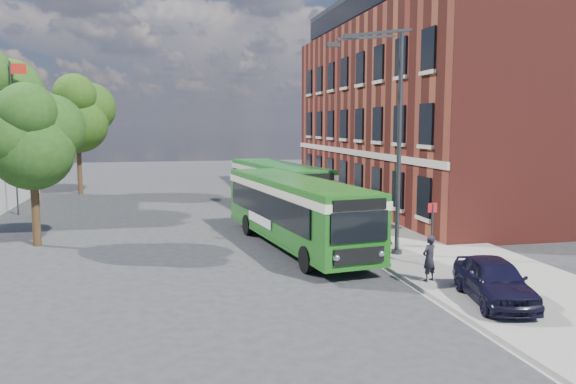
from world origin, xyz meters
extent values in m
plane|color=#2A2A2D|center=(0.00, 0.00, 0.00)|extent=(120.00, 120.00, 0.00)
cube|color=gray|center=(7.00, 8.00, 0.07)|extent=(6.00, 48.00, 0.15)
cube|color=beige|center=(3.95, 8.00, 0.01)|extent=(0.12, 48.00, 0.01)
cube|color=maroon|center=(14.00, 12.00, 6.00)|extent=(12.00, 26.00, 12.00)
cube|color=beige|center=(7.96, 12.00, 3.60)|extent=(0.12, 26.00, 0.35)
cube|color=black|center=(14.00, 12.00, 13.10)|extent=(10.80, 24.80, 2.20)
cube|color=black|center=(8.57, 12.00, 13.10)|extent=(0.08, 24.00, 1.40)
cylinder|color=#323436|center=(-12.50, 13.00, 4.50)|extent=(0.10, 0.10, 9.00)
cube|color=red|center=(-12.05, 13.00, 8.60)|extent=(0.90, 0.02, 0.60)
cylinder|color=#323436|center=(5.20, -2.00, 0.15)|extent=(0.44, 0.44, 0.30)
cylinder|color=#323436|center=(5.20, -2.00, 4.50)|extent=(0.18, 0.18, 9.00)
cube|color=#323436|center=(3.96, -2.60, 8.80)|extent=(2.58, 0.46, 0.37)
cube|color=#323436|center=(3.96, -1.40, 8.80)|extent=(2.58, 0.46, 0.37)
cube|color=#323436|center=(2.73, -3.08, 8.55)|extent=(0.55, 0.22, 0.16)
cube|color=#323436|center=(2.73, -0.92, 8.55)|extent=(0.55, 0.22, 0.16)
cylinder|color=#323436|center=(5.60, -4.20, 1.25)|extent=(0.08, 0.08, 2.50)
cube|color=red|center=(5.60, -4.20, 2.35)|extent=(0.35, 0.04, 0.35)
cube|color=#1C6018|center=(1.58, 0.84, 1.77)|extent=(4.12, 12.36, 2.45)
cube|color=#1C6018|center=(1.58, 0.84, 0.50)|extent=(4.17, 12.40, 0.14)
cube|color=black|center=(0.27, 0.96, 1.90)|extent=(1.48, 10.24, 1.10)
cube|color=black|center=(2.81, 1.31, 1.90)|extent=(1.48, 10.24, 1.10)
cube|color=#EFE6C4|center=(1.58, 0.84, 2.60)|extent=(4.19, 12.42, 0.32)
cube|color=#1C6018|center=(1.58, 0.84, 2.96)|extent=(4.01, 12.24, 0.12)
cube|color=black|center=(2.41, -5.20, 1.95)|extent=(2.14, 0.37, 1.05)
cube|color=black|center=(2.41, -5.21, 2.70)|extent=(1.99, 0.35, 0.38)
cube|color=black|center=(2.41, -5.21, 0.95)|extent=(1.89, 0.34, 0.55)
sphere|color=silver|center=(1.56, -5.31, 0.95)|extent=(0.26, 0.26, 0.26)
sphere|color=silver|center=(3.25, -5.08, 0.95)|extent=(0.26, 0.26, 0.26)
cube|color=black|center=(0.75, 6.87, 2.00)|extent=(1.99, 0.35, 0.90)
cube|color=white|center=(0.17, 1.65, 1.15)|extent=(0.47, 3.18, 0.45)
cylinder|color=black|center=(1.00, -3.55, 0.50)|extent=(0.41, 1.03, 1.00)
cylinder|color=black|center=(3.32, -3.23, 0.50)|extent=(0.41, 1.03, 1.00)
cylinder|color=black|center=(-0.02, 3.91, 0.50)|extent=(0.41, 1.03, 1.00)
cylinder|color=black|center=(2.30, 4.23, 0.50)|extent=(0.41, 1.03, 1.00)
cube|color=#16651C|center=(2.78, 10.19, 1.77)|extent=(4.17, 11.48, 2.45)
cube|color=#16651C|center=(2.78, 10.19, 0.50)|extent=(4.21, 11.53, 0.14)
cube|color=black|center=(1.47, 10.29, 1.90)|extent=(1.50, 9.34, 1.10)
cube|color=black|center=(4.00, 10.68, 1.90)|extent=(1.50, 9.34, 1.10)
cube|color=beige|center=(2.78, 10.19, 2.60)|extent=(4.23, 11.55, 0.32)
cube|color=#16651C|center=(2.78, 10.19, 2.96)|extent=(4.05, 11.37, 0.12)
cube|color=black|center=(3.63, 4.61, 1.95)|extent=(2.14, 0.40, 1.05)
cube|color=black|center=(3.64, 4.60, 2.70)|extent=(1.99, 0.38, 0.38)
cube|color=black|center=(3.64, 4.60, 0.95)|extent=(1.89, 0.37, 0.55)
sphere|color=silver|center=(2.79, 4.49, 0.95)|extent=(0.26, 0.26, 0.26)
sphere|color=silver|center=(4.47, 4.74, 0.95)|extent=(0.26, 0.26, 0.26)
cube|color=black|center=(1.93, 15.77, 2.00)|extent=(1.99, 0.38, 0.90)
cube|color=white|center=(1.36, 10.98, 1.15)|extent=(0.52, 3.17, 0.45)
cylinder|color=black|center=(2.20, 6.24, 0.50)|extent=(0.43, 1.03, 1.00)
cylinder|color=black|center=(4.51, 6.59, 0.50)|extent=(0.43, 1.03, 1.00)
cylinder|color=black|center=(1.20, 12.80, 0.50)|extent=(0.43, 1.03, 1.00)
cylinder|color=black|center=(3.51, 13.15, 0.50)|extent=(0.43, 1.03, 1.00)
imported|color=black|center=(5.44, -8.48, 0.82)|extent=(2.40, 4.18, 1.34)
imported|color=black|center=(4.60, -6.00, 0.93)|extent=(0.67, 0.58, 1.56)
imported|color=black|center=(5.36, -0.13, 1.07)|extent=(0.97, 0.80, 1.83)
cylinder|color=#3B2815|center=(-9.58, 3.61, 1.53)|extent=(0.36, 0.36, 3.06)
sphere|color=#214515|center=(-9.58, 3.61, 4.31)|extent=(3.62, 3.62, 3.62)
sphere|color=#214515|center=(-8.88, 4.16, 5.21)|extent=(3.06, 3.06, 3.06)
sphere|color=#214515|center=(-10.20, 3.12, 4.87)|extent=(2.78, 2.78, 2.78)
sphere|color=#214515|center=(-9.58, 2.91, 5.91)|extent=(2.50, 2.50, 2.50)
sphere|color=#284D18|center=(-13.23, 15.50, 7.32)|extent=(4.30, 4.30, 4.30)
cylinder|color=#3B2815|center=(-10.23, 22.77, 1.95)|extent=(0.36, 0.36, 3.90)
sphere|color=#284A13|center=(-10.23, 22.77, 5.49)|extent=(4.61, 4.61, 4.61)
sphere|color=#284A13|center=(-9.35, 23.47, 6.64)|extent=(3.90, 3.90, 3.90)
sphere|color=#284A13|center=(-11.03, 22.15, 6.20)|extent=(3.54, 3.54, 3.54)
sphere|color=#284A13|center=(-10.23, 21.88, 7.53)|extent=(3.19, 3.19, 3.19)
camera|label=1|loc=(-4.08, -22.88, 5.41)|focal=35.00mm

